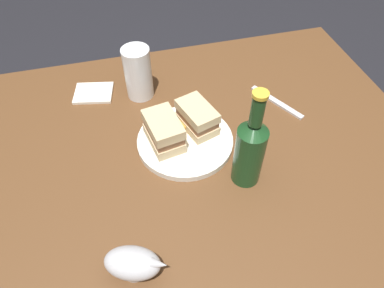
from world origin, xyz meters
TOP-DOWN VIEW (x-y plane):
  - ground_plane at (0.00, 0.00)m, footprint 6.00×6.00m
  - dining_table at (0.00, 0.00)m, footprint 1.21×0.99m
  - plate at (-0.02, 0.07)m, footprint 0.25×0.25m
  - sandwich_half_left at (0.02, 0.10)m, footprint 0.10×0.13m
  - sandwich_half_right at (-0.07, 0.07)m, footprint 0.09×0.13m
  - potato_wedge_front at (0.00, 0.11)m, footprint 0.04×0.04m
  - potato_wedge_middle at (-0.02, 0.10)m, footprint 0.05×0.03m
  - potato_wedge_back at (-0.01, 0.11)m, footprint 0.05×0.05m
  - potato_wedge_left_edge at (-0.09, 0.09)m, footprint 0.05×0.04m
  - potato_wedge_right_edge at (-0.08, 0.09)m, footprint 0.04×0.05m
  - pint_glass at (-0.10, 0.29)m, footprint 0.08×0.08m
  - gravy_boat at (-0.19, -0.24)m, footprint 0.13×0.10m
  - cider_bottle at (0.09, -0.07)m, footprint 0.07×0.07m
  - napkin at (-0.24, 0.32)m, footprint 0.13×0.11m
  - fork at (0.27, 0.15)m, footprint 0.10×0.17m

SIDE VIEW (x-z plane):
  - ground_plane at x=0.00m, z-range 0.00..0.00m
  - dining_table at x=0.00m, z-range 0.00..0.73m
  - fork at x=0.27m, z-range 0.73..0.74m
  - napkin at x=-0.24m, z-range 0.73..0.74m
  - plate at x=-0.02m, z-range 0.73..0.75m
  - potato_wedge_right_edge at x=-0.08m, z-range 0.75..0.77m
  - potato_wedge_front at x=0.00m, z-range 0.75..0.77m
  - potato_wedge_back at x=-0.01m, z-range 0.75..0.77m
  - potato_wedge_left_edge at x=-0.09m, z-range 0.75..0.77m
  - potato_wedge_middle at x=-0.02m, z-range 0.75..0.77m
  - gravy_boat at x=-0.19m, z-range 0.74..0.81m
  - sandwich_half_left at x=0.02m, z-range 0.75..0.82m
  - sandwich_half_right at x=-0.07m, z-range 0.75..0.82m
  - pint_glass at x=-0.10m, z-range 0.72..0.87m
  - cider_bottle at x=0.09m, z-range 0.70..0.96m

